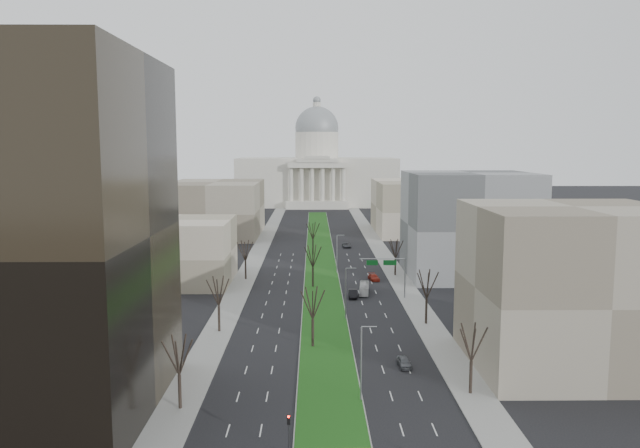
{
  "coord_description": "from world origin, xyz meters",
  "views": [
    {
      "loc": [
        -1.9,
        -50.46,
        29.99
      ],
      "look_at": [
        -0.19,
        105.69,
        10.44
      ],
      "focal_mm": 35.0,
      "sensor_mm": 36.0,
      "label": 1
    }
  ],
  "objects": [
    {
      "name": "streetlamp_median_b",
      "position": [
        3.76,
        55.0,
        4.81
      ],
      "size": [
        1.9,
        0.2,
        9.16
      ],
      "color": "gray",
      "rests_on": "ground"
    },
    {
      "name": "sidewalk_right",
      "position": [
        17.5,
        95.0,
        0.07
      ],
      "size": [
        5.0,
        330.0,
        0.15
      ],
      "primitive_type": "cube",
      "color": "gray",
      "rests_on": "ground"
    },
    {
      "name": "building_tan_right",
      "position": [
        33.0,
        32.0,
        11.0
      ],
      "size": [
        26.0,
        24.0,
        22.0
      ],
      "primitive_type": "cube",
      "color": "gray",
      "rests_on": "ground"
    },
    {
      "name": "streetlamp_median_c",
      "position": [
        3.76,
        95.0,
        4.81
      ],
      "size": [
        1.9,
        0.2,
        9.16
      ],
      "color": "gray",
      "rests_on": "ground"
    },
    {
      "name": "car_grey_far",
      "position": [
        8.0,
        132.81,
        0.68
      ],
      "size": [
        2.45,
        4.97,
        1.36
      ],
      "primitive_type": "imported",
      "rotation": [
        0.0,
        0.0,
        0.04
      ],
      "color": "#47494E",
      "rests_on": "ground"
    },
    {
      "name": "tree_left_mid",
      "position": [
        -17.2,
        48.0,
        7.0
      ],
      "size": [
        5.4,
        5.4,
        9.72
      ],
      "color": "black",
      "rests_on": "ground"
    },
    {
      "name": "streetlamp_median_a",
      "position": [
        3.76,
        20.0,
        4.81
      ],
      "size": [
        1.9,
        0.2,
        9.16
      ],
      "color": "gray",
      "rests_on": "ground"
    },
    {
      "name": "ground",
      "position": [
        0.0,
        120.0,
        0.0
      ],
      "size": [
        600.0,
        600.0,
        0.0
      ],
      "primitive_type": "plane",
      "color": "black",
      "rests_on": "ground"
    },
    {
      "name": "building_grey_right",
      "position": [
        34.0,
        92.0,
        12.0
      ],
      "size": [
        28.0,
        26.0,
        24.0
      ],
      "primitive_type": "cube",
      "color": "#5A5C5E",
      "rests_on": "ground"
    },
    {
      "name": "median",
      "position": [
        0.0,
        118.99,
        0.1
      ],
      "size": [
        8.0,
        222.03,
        0.2
      ],
      "color": "#999993",
      "rests_on": "ground"
    },
    {
      "name": "tree_right_near",
      "position": [
        17.2,
        22.0,
        6.69
      ],
      "size": [
        5.16,
        5.16,
        9.29
      ],
      "color": "black",
      "rests_on": "ground"
    },
    {
      "name": "tree_left_far",
      "position": [
        -17.2,
        88.0,
        6.84
      ],
      "size": [
        5.28,
        5.28,
        9.5
      ],
      "color": "black",
      "rests_on": "ground"
    },
    {
      "name": "mast_arm_signs",
      "position": [
        13.49,
        70.03,
        6.11
      ],
      "size": [
        9.12,
        0.24,
        8.09
      ],
      "color": "gray",
      "rests_on": "ground"
    },
    {
      "name": "building_far_right",
      "position": [
        35.0,
        165.0,
        9.0
      ],
      "size": [
        30.0,
        40.0,
        18.0
      ],
      "primitive_type": "cube",
      "color": "tan",
      "rests_on": "ground"
    },
    {
      "name": "tree_right_mid",
      "position": [
        17.2,
        52.0,
        7.16
      ],
      "size": [
        5.52,
        5.52,
        9.94
      ],
      "color": "black",
      "rests_on": "ground"
    },
    {
      "name": "tree_median_a",
      "position": [
        -2.0,
        40.0,
        7.0
      ],
      "size": [
        5.4,
        5.4,
        9.72
      ],
      "color": "black",
      "rests_on": "ground"
    },
    {
      "name": "tree_right_far",
      "position": [
        17.2,
        92.0,
        6.53
      ],
      "size": [
        5.04,
        5.04,
        9.07
      ],
      "color": "black",
      "rests_on": "ground"
    },
    {
      "name": "building_beige_left",
      "position": [
        -33.0,
        85.0,
        7.0
      ],
      "size": [
        26.0,
        22.0,
        14.0
      ],
      "primitive_type": "cube",
      "color": "tan",
      "rests_on": "ground"
    },
    {
      "name": "car_red",
      "position": [
        11.7,
        86.94,
        0.68
      ],
      "size": [
        2.61,
        4.95,
        1.37
      ],
      "primitive_type": "imported",
      "rotation": [
        0.0,
        0.0,
        0.15
      ],
      "color": "maroon",
      "rests_on": "ground"
    },
    {
      "name": "capitol",
      "position": [
        0.0,
        269.59,
        16.31
      ],
      "size": [
        80.0,
        46.0,
        55.0
      ],
      "color": "beige",
      "rests_on": "ground"
    },
    {
      "name": "building_far_left",
      "position": [
        -35.0,
        160.0,
        9.0
      ],
      "size": [
        30.0,
        40.0,
        18.0
      ],
      "primitive_type": "cube",
      "color": "gray",
      "rests_on": "ground"
    },
    {
      "name": "tree_median_b",
      "position": [
        -2.0,
        80.0,
        7.0
      ],
      "size": [
        5.4,
        5.4,
        9.72
      ],
      "color": "black",
      "rests_on": "ground"
    },
    {
      "name": "tree_median_c",
      "position": [
        -2.0,
        120.0,
        7.0
      ],
      "size": [
        5.4,
        5.4,
        9.72
      ],
      "color": "black",
      "rests_on": "ground"
    },
    {
      "name": "car_black",
      "position": [
        5.96,
        70.83,
        0.78
      ],
      "size": [
        1.75,
        4.79,
        1.57
      ],
      "primitive_type": "imported",
      "rotation": [
        0.0,
        0.0,
        -0.02
      ],
      "color": "black",
      "rests_on": "ground"
    },
    {
      "name": "car_grey_near",
      "position": [
        10.49,
        31.54,
        0.68
      ],
      "size": [
        1.81,
        4.04,
        1.35
      ],
      "primitive_type": "imported",
      "rotation": [
        0.0,
        0.0,
        0.05
      ],
      "color": "#54565C",
      "rests_on": "ground"
    },
    {
      "name": "sidewalk_left",
      "position": [
        -17.5,
        95.0,
        0.07
      ],
      "size": [
        5.0,
        330.0,
        0.15
      ],
      "primitive_type": "cube",
      "color": "gray",
      "rests_on": "ground"
    },
    {
      "name": "box_van",
      "position": [
        8.51,
        74.2,
        1.06
      ],
      "size": [
        2.5,
        7.77,
        2.13
      ],
      "primitive_type": "imported",
      "rotation": [
        0.0,
        0.0,
        -0.1
      ],
      "color": "white",
      "rests_on": "ground"
    },
    {
      "name": "tree_left_near",
      "position": [
        -17.2,
        18.0,
        6.61
      ],
      "size": [
        5.1,
        5.1,
        9.18
      ],
      "color": "black",
      "rests_on": "ground"
    },
    {
      "name": "traffic_signal_median",
      "position": [
        -4.3,
        6.93,
        2.79
      ],
      "size": [
        0.32,
        0.41,
        4.3
      ],
      "color": "#2D2D30",
      "rests_on": "ground"
    }
  ]
}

